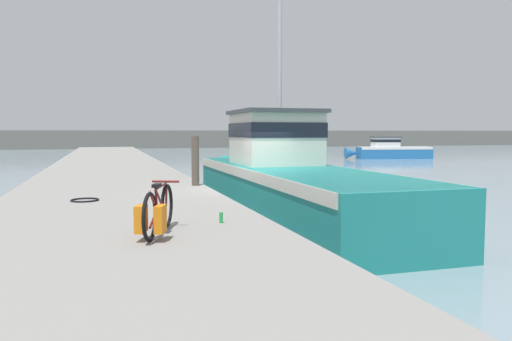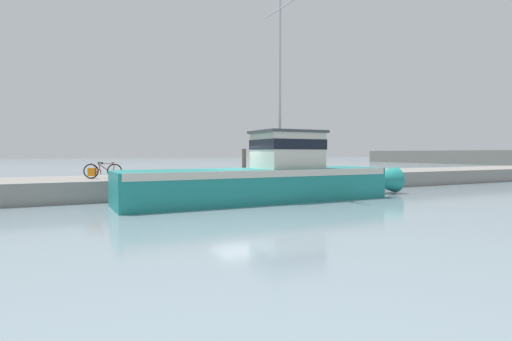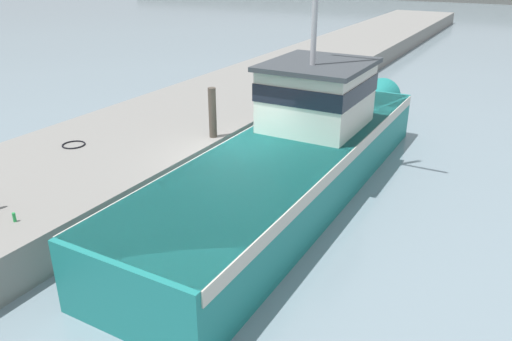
{
  "view_description": "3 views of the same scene",
  "coord_description": "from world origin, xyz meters",
  "px_view_note": "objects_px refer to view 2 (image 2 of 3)",
  "views": [
    {
      "loc": [
        -4.04,
        -13.47,
        2.51
      ],
      "look_at": [
        -0.47,
        -1.75,
        1.56
      ],
      "focal_mm": 35.0,
      "sensor_mm": 36.0,
      "label": 1
    },
    {
      "loc": [
        17.18,
        -7.79,
        2.17
      ],
      "look_at": [
        0.01,
        0.81,
        1.33
      ],
      "focal_mm": 28.0,
      "sensor_mm": 36.0,
      "label": 2
    },
    {
      "loc": [
        6.22,
        -10.38,
        5.77
      ],
      "look_at": [
        0.69,
        -0.53,
        0.88
      ],
      "focal_mm": 35.0,
      "sensor_mm": 36.0,
      "label": 3
    }
  ],
  "objects_px": {
    "mooring_post": "(244,163)",
    "water_bottle_on_curb": "(120,177)",
    "bicycle_touring": "(99,171)",
    "fishing_boat_main": "(270,176)"
  },
  "relations": [
    {
      "from": "mooring_post",
      "to": "water_bottle_on_curb",
      "type": "distance_m",
      "value": 6.14
    },
    {
      "from": "bicycle_touring",
      "to": "water_bottle_on_curb",
      "type": "xyz_separation_m",
      "value": [
        1.17,
        0.76,
        -0.27
      ]
    },
    {
      "from": "fishing_boat_main",
      "to": "water_bottle_on_curb",
      "type": "relative_size",
      "value": 77.3
    },
    {
      "from": "mooring_post",
      "to": "water_bottle_on_curb",
      "type": "xyz_separation_m",
      "value": [
        -0.63,
        -6.07,
        -0.63
      ]
    },
    {
      "from": "bicycle_touring",
      "to": "mooring_post",
      "type": "relative_size",
      "value": 1.19
    },
    {
      "from": "fishing_boat_main",
      "to": "mooring_post",
      "type": "xyz_separation_m",
      "value": [
        -2.78,
        -0.03,
        0.56
      ]
    },
    {
      "from": "mooring_post",
      "to": "water_bottle_on_curb",
      "type": "bearing_deg",
      "value": -95.9
    },
    {
      "from": "water_bottle_on_curb",
      "to": "mooring_post",
      "type": "bearing_deg",
      "value": 84.1
    },
    {
      "from": "mooring_post",
      "to": "water_bottle_on_curb",
      "type": "relative_size",
      "value": 7.66
    },
    {
      "from": "mooring_post",
      "to": "water_bottle_on_curb",
      "type": "height_order",
      "value": "mooring_post"
    }
  ]
}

